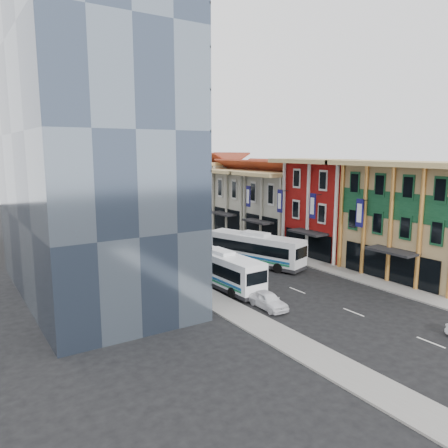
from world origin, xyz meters
TOP-DOWN VIEW (x-y plane):
  - ground at (0.00, 0.00)m, footprint 200.00×200.00m
  - sidewalk_right at (8.50, 22.00)m, footprint 3.00×90.00m
  - sidewalk_left at (-8.50, 22.00)m, footprint 3.00×90.00m
  - shophouse_tan at (14.00, 5.00)m, footprint 8.00×14.00m
  - shophouse_red at (14.00, 17.00)m, footprint 8.00×10.00m
  - shophouse_cream_near at (14.00, 26.50)m, footprint 8.00×9.00m
  - shophouse_cream_mid at (14.00, 35.50)m, footprint 8.00×9.00m
  - shophouse_cream_far at (14.00, 46.00)m, footprint 8.00×12.00m
  - office_tower at (-17.00, 19.00)m, footprint 12.00×26.00m
  - office_block_far at (-16.00, 42.00)m, footprint 10.00×18.00m
  - bus_left_near at (-5.50, 13.38)m, footprint 3.09×11.82m
  - bus_left_far at (-2.17, 31.75)m, footprint 2.89×10.29m
  - bus_right at (2.41, 18.06)m, footprint 6.66×12.78m
  - sedan_left at (-5.50, 5.77)m, footprint 1.93×4.42m

SIDE VIEW (x-z plane):
  - ground at x=0.00m, z-range 0.00..0.00m
  - sidewalk_right at x=8.50m, z-range 0.00..0.15m
  - sidewalk_left at x=-8.50m, z-range 0.00..0.15m
  - sedan_left at x=-5.50m, z-range 0.00..1.48m
  - bus_left_far at x=-2.17m, z-range 0.00..3.27m
  - bus_left_near at x=-5.50m, z-range 0.00..3.77m
  - bus_right at x=2.41m, z-range 0.00..4.00m
  - shophouse_cream_near at x=14.00m, z-range 0.00..10.00m
  - shophouse_cream_mid at x=14.00m, z-range 0.00..10.00m
  - shophouse_cream_far at x=14.00m, z-range 0.00..11.00m
  - shophouse_tan at x=14.00m, z-range 0.00..12.00m
  - shophouse_red at x=14.00m, z-range 0.00..12.00m
  - office_block_far at x=-16.00m, z-range 0.00..14.00m
  - office_tower at x=-17.00m, z-range 0.00..30.00m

